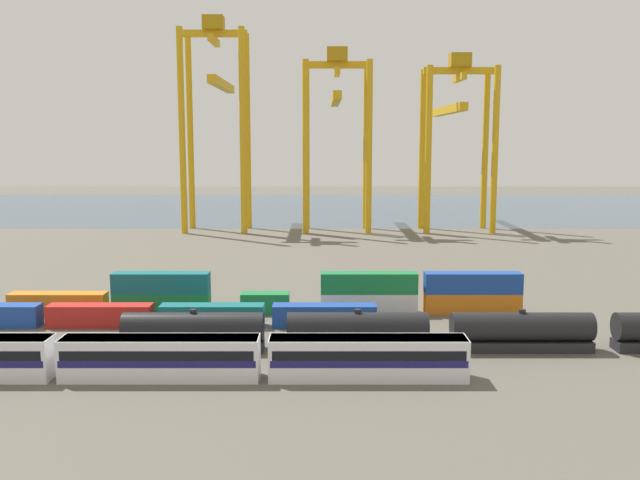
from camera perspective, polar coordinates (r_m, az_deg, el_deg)
name	(u,v)px	position (r m, az deg, el deg)	size (l,w,h in m)	color
ground_plane	(288,265)	(121.66, -2.63, -2.05)	(420.00, 420.00, 0.00)	#5B564C
harbour_water	(303,207)	(226.02, -1.37, 2.69)	(400.00, 110.00, 0.01)	#384C60
passenger_train	(162,356)	(65.44, -12.91, -9.29)	(55.80, 3.14, 3.90)	silver
freight_tank_row	(523,331)	(75.04, 16.35, -7.22)	(82.36, 2.92, 4.38)	#232326
shipping_container_1	(101,315)	(85.38, -17.55, -5.94)	(12.10, 2.44, 2.60)	#AD211C
shipping_container_2	(213,315)	(82.38, -8.77, -6.16)	(12.10, 2.44, 2.60)	#146066
shipping_container_3	(325,316)	(81.41, 0.45, -6.24)	(12.10, 2.44, 2.60)	#1C4299
shipping_container_4	(60,303)	(93.55, -20.65, -4.87)	(12.10, 2.44, 2.60)	orange
shipping_container_5	(163,303)	(89.78, -12.80, -5.08)	(12.10, 2.44, 2.60)	#197538
shipping_container_6	(162,283)	(89.23, -12.85, -3.45)	(12.10, 2.44, 2.60)	#146066
shipping_container_7	(266,303)	(87.81, -4.44, -5.19)	(6.04, 2.44, 2.60)	#197538
shipping_container_8	(370,303)	(87.75, 4.12, -5.20)	(12.10, 2.44, 2.60)	silver
shipping_container_9	(370,283)	(87.19, 4.14, -3.53)	(12.10, 2.44, 2.60)	#197538
shipping_container_10	(473,303)	(89.62, 12.51, -5.09)	(12.10, 2.44, 2.60)	orange
shipping_container_11	(474,283)	(89.06, 12.56, -3.46)	(12.10, 2.44, 2.60)	#1C4299
gantry_crane_west	(218,105)	(170.93, -8.40, 10.93)	(15.65, 35.89, 50.34)	gold
gantry_crane_central	(338,120)	(169.35, 1.48, 9.84)	(16.27, 35.75, 43.20)	gold
gantry_crane_east	(457,124)	(173.18, 11.18, 9.33)	(17.08, 40.35, 41.87)	gold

